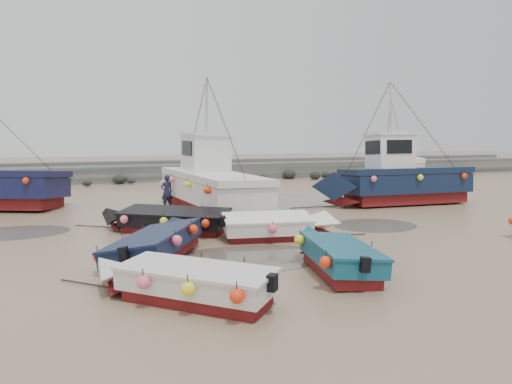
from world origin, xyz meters
TOP-DOWN VIEW (x-y plane):
  - ground at (0.00, 0.00)m, footprint 120.00×120.00m
  - seawall at (0.05, 21.99)m, footprint 60.00×4.92m
  - puddle_a at (-2.32, -1.91)m, footprint 5.26×5.26m
  - puddle_b at (4.09, 1.54)m, footprint 3.43×3.43m
  - puddle_c at (-9.54, 4.26)m, footprint 4.07×4.07m
  - puddle_d at (2.67, 9.07)m, footprint 6.26×6.26m
  - dinghy_0 at (-4.69, -5.07)m, footprint 4.76×4.30m
  - dinghy_1 at (-4.66, -1.04)m, footprint 3.69×5.92m
  - dinghy_2 at (-0.36, -3.91)m, footprint 2.14×5.40m
  - dinghy_4 at (-4.07, 2.82)m, footprint 5.78×4.05m
  - dinghy_5 at (-0.49, 0.36)m, footprint 5.29×2.04m
  - cabin_boat_1 at (-1.55, 7.12)m, footprint 3.98×11.07m
  - cabin_boat_2 at (8.08, 6.26)m, footprint 9.71×2.93m
  - cabin_boat_3 at (14.21, 15.84)m, footprint 4.90×9.04m
  - person at (-3.34, 8.16)m, footprint 0.71×0.58m

SIDE VIEW (x-z plane):
  - ground at x=0.00m, z-range 0.00..0.00m
  - person at x=-3.34m, z-range -0.83..0.83m
  - puddle_a at x=-2.32m, z-range 0.00..0.01m
  - puddle_b at x=4.09m, z-range 0.00..0.01m
  - puddle_c at x=-9.54m, z-range 0.00..0.01m
  - puddle_d at x=2.67m, z-range 0.00..0.01m
  - dinghy_4 at x=-4.07m, z-range -0.17..1.25m
  - dinghy_1 at x=-4.66m, z-range -0.17..1.26m
  - dinghy_0 at x=-4.69m, z-range -0.16..1.26m
  - dinghy_2 at x=-0.36m, z-range -0.15..1.27m
  - dinghy_5 at x=-0.49m, z-range -0.15..1.27m
  - seawall at x=0.05m, z-range -0.12..1.38m
  - cabin_boat_1 at x=-1.55m, z-range -1.80..4.42m
  - cabin_boat_2 at x=8.08m, z-range -1.76..4.46m
  - cabin_boat_3 at x=14.21m, z-range -1.73..4.49m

